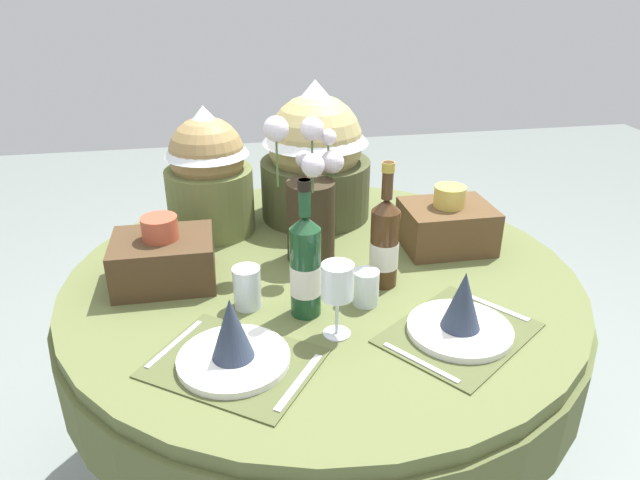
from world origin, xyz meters
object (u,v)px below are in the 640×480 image
Objects in this scene: wine_bottle_centre at (384,242)px; gift_tub_back_centre at (315,148)px; place_setting_right at (461,316)px; flower_vase at (310,205)px; dining_table at (322,314)px; woven_basket_side_left at (164,258)px; wine_bottle_left at (305,266)px; tumbler_near_left at (366,287)px; woven_basket_side_right at (447,224)px; place_setting_left at (233,345)px; wine_glass_left at (337,284)px; gift_tub_back_left at (208,167)px; tumbler_near_right at (247,287)px.

wine_bottle_centre is 0.75× the size of gift_tub_back_centre.
flower_vase is (-0.27, 0.44, 0.12)m from place_setting_right.
gift_tub_back_centre is (0.07, 0.31, 0.07)m from flower_vase.
woven_basket_side_left is (-0.42, 0.02, 0.21)m from dining_table.
wine_bottle_left is 3.78× the size of tumbler_near_left.
tumbler_near_left is at bearing -139.40° from woven_basket_side_right.
place_setting_right is 4.73× the size of tumbler_near_left.
tumbler_near_left is 0.42m from woven_basket_side_right.
woven_basket_side_left is (-0.56, 0.12, -0.05)m from wine_bottle_centre.
wine_bottle_left is (-0.06, -0.29, -0.04)m from flower_vase.
place_setting_left is at bearing -145.96° from wine_bottle_centre.
woven_basket_side_right is (0.65, 0.46, 0.02)m from place_setting_left.
wine_glass_left is 0.18m from tumbler_near_left.
wine_bottle_centre is 0.27m from wine_glass_left.
woven_basket_side_left is 1.02× the size of woven_basket_side_right.
woven_basket_side_left is (-0.34, 0.22, -0.06)m from wine_bottle_left.
flower_vase is 1.06× the size of gift_tub_back_left.
gift_tub_back_centre reaches higher than wine_bottle_centre.
gift_tub_back_left reaches higher than place_setting_left.
flower_vase is at bearing 100.96° from dining_table.
gift_tub_back_left reaches higher than woven_basket_side_right.
place_setting_right is at bearing -74.83° from gift_tub_back_centre.
gift_tub_back_centre is (-0.20, 0.75, 0.18)m from place_setting_right.
wine_glass_left is at bearing 169.85° from place_setting_right.
flower_vase is at bearing 61.92° from place_setting_left.
woven_basket_side_right is at bearing 4.71° from woven_basket_side_left.
gift_tub_back_left is 0.88× the size of gift_tub_back_centre.
wine_glass_left is at bearing -90.83° from flower_vase.
woven_basket_side_left is (-0.50, 0.20, 0.02)m from tumbler_near_left.
woven_basket_side_left is (-0.40, -0.07, -0.09)m from flower_vase.
wine_bottle_left is at bearing -111.49° from dining_table.
place_setting_left is 1.68× the size of woven_basket_side_right.
gift_tub_back_left is 1.55× the size of woven_basket_side_right.
place_setting_left is at bearing -112.19° from gift_tub_back_centre.
wine_bottle_centre reaches higher than wine_glass_left.
gift_tub_back_left is (-0.55, 0.68, 0.16)m from place_setting_right.
place_setting_right is 1.68× the size of woven_basket_side_right.
woven_basket_side_left is at bearing 168.43° from wine_bottle_centre.
wine_bottle_left is at bearing -32.58° from woven_basket_side_left.
tumbler_near_right is (0.05, 0.23, 0.01)m from place_setting_left.
place_setting_right is at bearing -23.94° from tumbler_near_right.
flower_vase is 1.25× the size of wine_bottle_centre.
gift_tub_back_left is at bearing 111.88° from wine_bottle_left.
wine_bottle_left is (-0.33, 0.15, 0.08)m from place_setting_right.
flower_vase is at bearing 9.38° from woven_basket_side_left.
tumbler_near_left is at bearing -71.08° from flower_vase.
wine_bottle_left is at bearing 43.01° from place_setting_left.
wine_bottle_left is 0.76× the size of gift_tub_back_centre.
place_setting_left is 0.26m from wine_bottle_left.
woven_basket_side_left reaches higher than tumbler_near_right.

